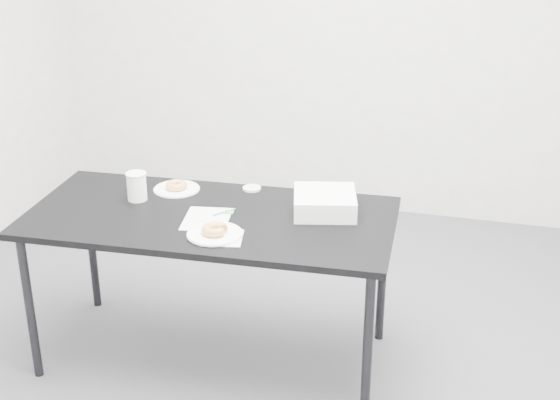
% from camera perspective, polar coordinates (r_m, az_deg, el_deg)
% --- Properties ---
extents(floor, '(4.00, 4.00, 0.00)m').
position_cam_1_polar(floor, '(3.91, -2.04, -11.65)').
color(floor, '#4C4C51').
rests_on(floor, ground).
extents(wall_back, '(4.00, 0.02, 2.70)m').
position_cam_1_polar(wall_back, '(5.23, 4.38, 13.39)').
color(wall_back, white).
rests_on(wall_back, floor).
extents(table, '(1.72, 0.87, 0.77)m').
position_cam_1_polar(table, '(3.61, -5.11, -1.92)').
color(table, black).
rests_on(table, floor).
extents(scorecard, '(0.24, 0.29, 0.00)m').
position_cam_1_polar(scorecard, '(3.54, -5.38, -1.39)').
color(scorecard, white).
rests_on(scorecard, table).
extents(logo_patch, '(0.05, 0.05, 0.00)m').
position_cam_1_polar(logo_patch, '(3.60, -3.74, -0.88)').
color(logo_patch, green).
rests_on(logo_patch, scorecard).
extents(pen, '(0.08, 0.10, 0.01)m').
position_cam_1_polar(pen, '(3.59, -4.09, -0.88)').
color(pen, '#0D9795').
rests_on(pen, scorecard).
extents(napkin, '(0.20, 0.20, 0.00)m').
position_cam_1_polar(napkin, '(3.35, -4.23, -2.78)').
color(napkin, white).
rests_on(napkin, table).
extents(plate_near, '(0.24, 0.24, 0.01)m').
position_cam_1_polar(plate_near, '(3.38, -4.78, -2.50)').
color(plate_near, white).
rests_on(plate_near, napkin).
extents(donut_near, '(0.12, 0.12, 0.04)m').
position_cam_1_polar(donut_near, '(3.37, -4.80, -2.15)').
color(donut_near, '#C0753C').
rests_on(donut_near, plate_near).
extents(plate_far, '(0.23, 0.23, 0.01)m').
position_cam_1_polar(plate_far, '(3.88, -7.56, 0.79)').
color(plate_far, white).
rests_on(plate_far, table).
extents(donut_far, '(0.14, 0.14, 0.04)m').
position_cam_1_polar(donut_far, '(3.87, -7.58, 1.08)').
color(donut_far, '#C0753C').
rests_on(donut_far, plate_far).
extents(coffee_cup, '(0.09, 0.09, 0.14)m').
position_cam_1_polar(coffee_cup, '(3.76, -10.44, 0.99)').
color(coffee_cup, white).
rests_on(coffee_cup, table).
extents(cup_lid, '(0.09, 0.09, 0.01)m').
position_cam_1_polar(cup_lid, '(3.85, -2.07, 0.86)').
color(cup_lid, white).
rests_on(cup_lid, table).
extents(bakery_box, '(0.34, 0.34, 0.09)m').
position_cam_1_polar(bakery_box, '(3.58, 3.29, -0.18)').
color(bakery_box, white).
rests_on(bakery_box, table).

